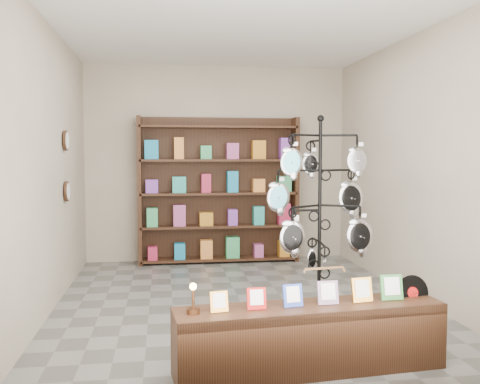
% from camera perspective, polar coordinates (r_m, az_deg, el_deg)
% --- Properties ---
extents(ground, '(5.00, 5.00, 0.00)m').
position_cam_1_polar(ground, '(6.04, 0.08, -11.69)').
color(ground, slate).
rests_on(ground, ground).
extents(room_envelope, '(5.00, 5.00, 5.00)m').
position_cam_1_polar(room_envelope, '(5.82, 0.08, 6.14)').
color(room_envelope, '#BDAF98').
rests_on(room_envelope, ground).
extents(display_tree, '(1.03, 0.88, 2.00)m').
position_cam_1_polar(display_tree, '(5.06, 8.50, -1.45)').
color(display_tree, black).
rests_on(display_tree, ground).
extents(front_shelf, '(2.08, 0.61, 0.73)m').
position_cam_1_polar(front_shelf, '(4.21, 7.49, -15.16)').
color(front_shelf, black).
rests_on(front_shelf, ground).
extents(back_shelving, '(2.42, 0.36, 2.20)m').
position_cam_1_polar(back_shelving, '(8.12, -2.28, -0.28)').
color(back_shelving, black).
rests_on(back_shelving, ground).
extents(wall_clocks, '(0.03, 0.24, 0.84)m').
position_cam_1_polar(wall_clocks, '(6.65, -18.03, 2.65)').
color(wall_clocks, black).
rests_on(wall_clocks, ground).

